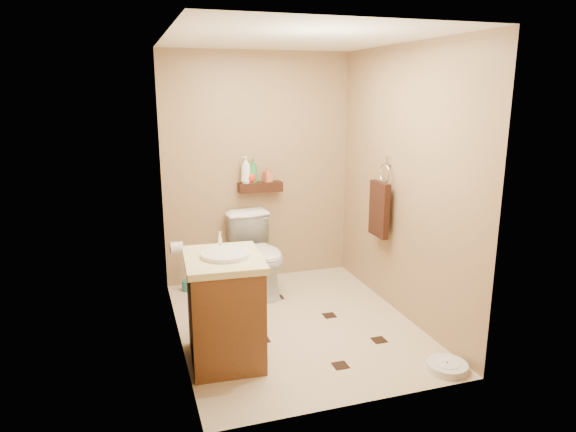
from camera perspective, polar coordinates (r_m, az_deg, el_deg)
name	(u,v)px	position (r m, az deg, el deg)	size (l,w,h in m)	color
ground	(296,324)	(4.63, 0.85, -11.89)	(2.50, 2.50, 0.00)	#BCAC8A
wall_back	(258,169)	(5.43, -3.33, 5.25)	(2.00, 0.04, 2.40)	#9F7B5B
wall_front	(362,229)	(3.12, 8.26, -1.39)	(2.00, 0.04, 2.40)	#9F7B5B
wall_left	(173,198)	(4.05, -12.64, 1.94)	(0.04, 2.50, 2.40)	#9F7B5B
wall_right	(403,184)	(4.66, 12.65, 3.49)	(0.04, 2.50, 2.40)	#9F7B5B
ceiling	(297,38)	(4.19, 0.97, 19.17)	(2.00, 2.50, 0.02)	white
wall_shelf	(260,187)	(5.39, -3.09, 3.23)	(0.46, 0.14, 0.10)	#37180F
floor_accents	(299,325)	(4.60, 1.26, -12.05)	(1.22, 1.49, 0.01)	black
toilet	(259,254)	(5.20, -3.25, -4.28)	(0.44, 0.78, 0.79)	white
vanity	(225,307)	(3.94, -7.04, -10.02)	(0.60, 0.71, 0.96)	brown
bathroom_scale	(447,366)	(4.11, 17.26, -15.68)	(0.35, 0.35, 0.06)	white
toilet_brush	(186,277)	(5.38, -11.23, -6.63)	(0.10, 0.10, 0.44)	#1A6962
towel_ring	(380,207)	(4.88, 10.15, 1.03)	(0.12, 0.30, 0.76)	silver
toilet_paper	(176,248)	(4.83, -12.30, -3.46)	(0.12, 0.11, 0.12)	white
bottle_a	(246,170)	(5.32, -4.71, 5.15)	(0.11, 0.11, 0.28)	white
bottle_b	(250,175)	(5.34, -4.26, 4.53)	(0.07, 0.07, 0.16)	orange
bottle_c	(251,175)	(5.34, -4.14, 4.55)	(0.13, 0.13, 0.16)	red
bottle_d	(253,171)	(5.34, -3.91, 5.04)	(0.10, 0.10, 0.25)	#2D8741
bottle_e	(268,174)	(5.38, -2.26, 4.67)	(0.07, 0.08, 0.16)	#CC6444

